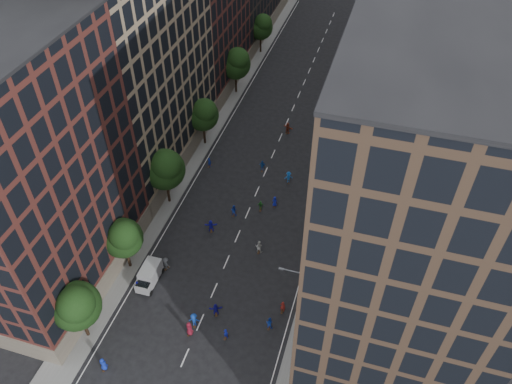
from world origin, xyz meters
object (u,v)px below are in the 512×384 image
Objects in this scene: streetlamp_near at (299,296)px; skater_2 at (269,323)px; cargo_van at (149,275)px; skater_0 at (103,364)px; streetlamp_far at (348,122)px; skater_1 at (226,334)px.

skater_2 is at bearing -153.15° from streetlamp_near.
cargo_van is 11.58m from skater_0.
streetlamp_near reaches higher than skater_0.
skater_0 is at bearing -148.41° from streetlamp_near.
streetlamp_far is at bearing 59.79° from cargo_van.
skater_1 is (10.93, 7.04, -0.12)m from skater_0.
cargo_van is 2.78× the size of skater_1.
skater_1 is at bearing -22.95° from cargo_van.
skater_2 is (15.13, 9.60, -0.04)m from skater_0.
skater_0 is at bearing 45.80° from skater_1.
streetlamp_far reaches higher than skater_2.
streetlamp_near is 5.93× the size of skater_1.
streetlamp_far reaches higher than cargo_van.
skater_0 reaches higher than skater_2.
skater_0 is (-17.88, -11.00, -4.29)m from streetlamp_near.
skater_1 is (-6.95, -36.96, -4.40)m from streetlamp_far.
streetlamp_far is 5.14× the size of skater_0.
skater_0 is 1.04× the size of skater_2.
streetlamp_near is 21.43m from skater_0.
streetlamp_far is 37.39m from cargo_van.
cargo_van reaches higher than skater_2.
streetlamp_far is at bearing -87.62° from skater_1.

